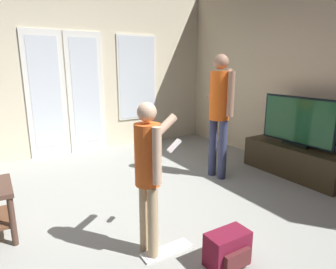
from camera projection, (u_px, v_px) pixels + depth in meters
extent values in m
cube|color=#9A9D96|center=(108.00, 228.00, 2.77)|extent=(6.09, 5.35, 0.02)
cube|color=beige|center=(46.00, 69.00, 4.62)|extent=(6.09, 0.06, 2.89)
cube|color=white|center=(46.00, 96.00, 4.67)|extent=(0.62, 0.02, 2.08)
cube|color=silver|center=(46.00, 93.00, 4.65)|extent=(0.46, 0.01, 1.78)
cube|color=white|center=(86.00, 94.00, 5.00)|extent=(0.62, 0.02, 2.08)
cube|color=silver|center=(86.00, 91.00, 4.97)|extent=(0.46, 0.01, 1.78)
cube|color=white|center=(137.00, 78.00, 5.43)|extent=(0.78, 0.02, 1.55)
cube|color=silver|center=(138.00, 78.00, 5.42)|extent=(0.72, 0.01, 1.49)
cube|color=beige|center=(314.00, 69.00, 3.96)|extent=(0.06, 5.35, 2.89)
cylinder|color=#4E352A|center=(13.00, 221.00, 2.44)|extent=(0.05, 0.05, 0.44)
cylinder|color=#4E352A|center=(9.00, 200.00, 2.83)|extent=(0.05, 0.05, 0.44)
cube|color=#332A18|center=(294.00, 161.00, 4.02)|extent=(0.44, 1.40, 0.42)
cube|color=black|center=(295.00, 145.00, 3.97)|extent=(0.08, 0.37, 0.04)
cube|color=black|center=(298.00, 120.00, 3.89)|extent=(0.04, 1.07, 0.64)
cube|color=#194C28|center=(297.00, 120.00, 3.88)|extent=(0.00, 1.02, 0.59)
cylinder|color=#333858|center=(223.00, 150.00, 3.86)|extent=(0.11, 0.11, 0.80)
cylinder|color=#333858|center=(213.00, 147.00, 3.99)|extent=(0.11, 0.11, 0.80)
cylinder|color=orange|center=(220.00, 96.00, 3.76)|extent=(0.26, 0.26, 0.63)
sphere|color=#997058|center=(221.00, 62.00, 3.65)|extent=(0.19, 0.19, 0.19)
cylinder|color=#997058|center=(231.00, 94.00, 3.62)|extent=(0.09, 0.09, 0.56)
cylinder|color=#997058|center=(220.00, 84.00, 3.99)|extent=(0.49, 0.16, 0.44)
cube|color=white|center=(229.00, 97.00, 4.16)|extent=(0.13, 0.06, 0.12)
cylinder|color=tan|center=(153.00, 224.00, 2.26)|extent=(0.08, 0.08, 0.61)
cylinder|color=tan|center=(145.00, 216.00, 2.36)|extent=(0.08, 0.08, 0.61)
cylinder|color=orange|center=(148.00, 155.00, 2.18)|extent=(0.20, 0.20, 0.48)
sphere|color=#D9B191|center=(147.00, 112.00, 2.10)|extent=(0.15, 0.15, 0.15)
cylinder|color=#D9B191|center=(157.00, 156.00, 2.07)|extent=(0.07, 0.07, 0.42)
cylinder|color=#D9B191|center=(157.00, 134.00, 2.35)|extent=(0.38, 0.09, 0.31)
cube|color=white|center=(174.00, 146.00, 2.48)|extent=(0.13, 0.05, 0.11)
cube|color=maroon|center=(227.00, 248.00, 2.23)|extent=(0.34, 0.19, 0.27)
cube|color=#582426|center=(238.00, 260.00, 2.14)|extent=(0.24, 0.04, 0.13)
cube|color=white|center=(167.00, 250.00, 2.40)|extent=(0.44, 0.14, 0.02)
cube|color=silver|center=(167.00, 249.00, 2.40)|extent=(0.40, 0.10, 0.00)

